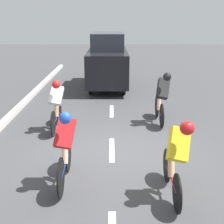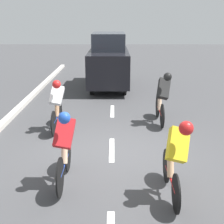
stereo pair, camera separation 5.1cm
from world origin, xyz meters
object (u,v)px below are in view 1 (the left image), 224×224
cyclist_white (56,103)px  support_car (108,61)px  cyclist_black (162,96)px  cyclist_yellow (177,156)px  cyclist_red (65,146)px

cyclist_white → support_car: 5.80m
cyclist_white → cyclist_black: size_ratio=1.00×
cyclist_white → cyclist_yellow: bearing=127.4°
cyclist_yellow → support_car: bearing=-82.0°
cyclist_red → support_car: size_ratio=0.39×
cyclist_white → cyclist_red: 3.05m
cyclist_yellow → support_car: support_car is taller
cyclist_black → support_car: (1.65, -5.04, 0.35)m
support_car → cyclist_yellow: bearing=98.0°
cyclist_red → support_car: support_car is taller
cyclist_red → cyclist_white: bearing=-77.5°
support_car → cyclist_red: bearing=85.4°
cyclist_white → cyclist_black: 3.06m
cyclist_red → cyclist_yellow: size_ratio=1.04×
cyclist_yellow → support_car: 9.17m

